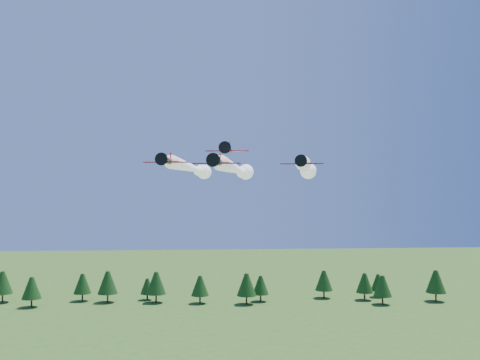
{
  "coord_description": "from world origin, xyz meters",
  "views": [
    {
      "loc": [
        -5.22,
        -89.63,
        40.75
      ],
      "look_at": [
        1.81,
        0.0,
        43.02
      ],
      "focal_mm": 40.0,
      "sensor_mm": 36.0,
      "label": 1
    }
  ],
  "objects": [
    {
      "name": "plane_lead",
      "position": [
        2.95,
        20.43,
        45.63
      ],
      "size": [
        14.24,
        52.22,
        3.7
      ],
      "rotation": [
        0.0,
        0.0,
        -0.18
      ],
      "color": "black",
      "rests_on": "ground"
    },
    {
      "name": "plane_left",
      "position": [
        -6.46,
        30.33,
        46.39
      ],
      "size": [
        12.52,
        50.96,
        3.7
      ],
      "rotation": [
        0.0,
        0.0,
        -0.15
      ],
      "color": "black",
      "rests_on": "ground"
    },
    {
      "name": "plane_slot",
      "position": [
        0.13,
        8.54,
        48.89
      ],
      "size": [
        8.05,
        8.8,
        2.81
      ],
      "rotation": [
        0.0,
        0.0,
        -0.17
      ],
      "color": "black",
      "rests_on": "ground"
    },
    {
      "name": "treeline",
      "position": [
        2.36,
        111.68,
        6.88
      ],
      "size": [
        170.04,
        21.72,
        11.69
      ],
      "color": "#382314",
      "rests_on": "ground"
    },
    {
      "name": "plane_right",
      "position": [
        17.36,
        19.92,
        45.93
      ],
      "size": [
        14.01,
        40.68,
        3.7
      ],
      "rotation": [
        0.0,
        0.0,
        -0.24
      ],
      "color": "black",
      "rests_on": "ground"
    }
  ]
}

